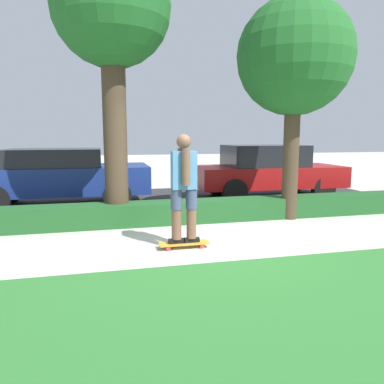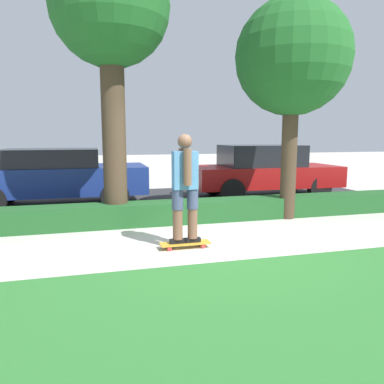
% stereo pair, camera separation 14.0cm
% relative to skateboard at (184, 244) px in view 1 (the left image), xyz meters
% --- Properties ---
extents(ground_plane, '(60.00, 60.00, 0.00)m').
position_rel_skateboard_xyz_m(ground_plane, '(0.54, 0.19, -0.07)').
color(ground_plane, '#BCB7AD').
extents(grass_lawn_strip, '(12.86, 4.00, 0.01)m').
position_rel_skateboard_xyz_m(grass_lawn_strip, '(0.54, -2.81, -0.07)').
color(grass_lawn_strip, '#2D702D').
rests_on(grass_lawn_strip, ground_plane).
extents(street_asphalt, '(12.86, 5.00, 0.01)m').
position_rel_skateboard_xyz_m(street_asphalt, '(0.54, 4.39, -0.07)').
color(street_asphalt, '#2D2D30').
rests_on(street_asphalt, ground_plane).
extents(hedge_row, '(12.86, 0.60, 0.45)m').
position_rel_skateboard_xyz_m(hedge_row, '(0.54, 1.79, 0.15)').
color(hedge_row, '#1E5123').
rests_on(hedge_row, ground_plane).
extents(skateboard, '(0.81, 0.24, 0.09)m').
position_rel_skateboard_xyz_m(skateboard, '(0.00, 0.00, 0.00)').
color(skateboard, gold).
rests_on(skateboard, ground_plane).
extents(skater_person, '(0.50, 0.44, 1.73)m').
position_rel_skateboard_xyz_m(skater_person, '(-0.00, -0.00, 0.94)').
color(skater_person, black).
rests_on(skater_person, skateboard).
extents(tree_near, '(2.26, 2.26, 5.32)m').
position_rel_skateboard_xyz_m(tree_near, '(-0.96, 1.91, 3.97)').
color(tree_near, '#423323').
rests_on(tree_near, ground_plane).
extents(tree_mid, '(2.39, 2.39, 4.60)m').
position_rel_skateboard_xyz_m(tree_mid, '(2.70, 1.59, 3.28)').
color(tree_mid, '#423323').
rests_on(tree_mid, ground_plane).
extents(parked_car_front, '(4.43, 1.90, 1.47)m').
position_rel_skateboard_xyz_m(parked_car_front, '(-2.29, 4.36, 0.71)').
color(parked_car_front, navy).
rests_on(parked_car_front, ground_plane).
extents(parked_car_middle, '(4.30, 1.90, 1.53)m').
position_rel_skateboard_xyz_m(parked_car_middle, '(3.44, 4.32, 0.72)').
color(parked_car_middle, maroon).
rests_on(parked_car_middle, ground_plane).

